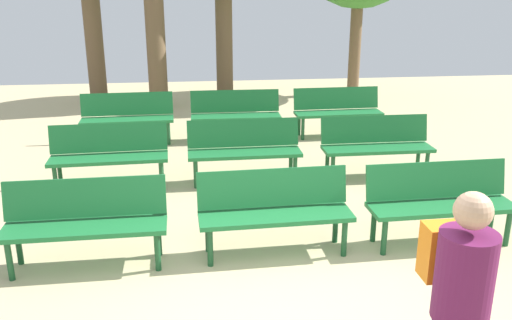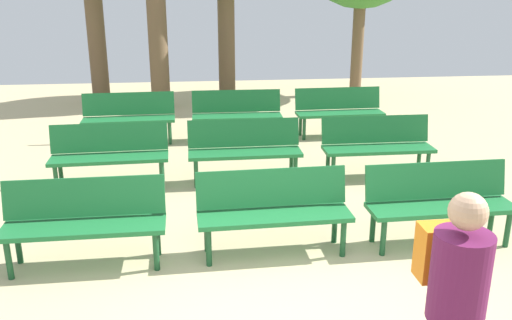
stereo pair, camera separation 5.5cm
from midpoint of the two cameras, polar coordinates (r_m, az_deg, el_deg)
bench_r0_c0 at (r=5.74m, az=-17.19°, el=-5.76°), size 1.61×0.51×0.87m
bench_r0_c1 at (r=5.74m, az=2.10°, el=-4.90°), size 1.62×0.54×0.87m
bench_r0_c2 at (r=6.28m, az=18.83°, el=-3.85°), size 1.61×0.53×0.87m
bench_r1_c0 at (r=7.82m, az=-14.84°, el=0.86°), size 1.62×0.54×0.87m
bench_r1_c1 at (r=7.78m, az=-1.01°, el=1.40°), size 1.60×0.50×0.87m
bench_r1_c2 at (r=8.17m, az=12.70°, el=1.77°), size 1.60×0.48×0.87m
bench_r2_c0 at (r=9.91m, az=-12.97°, el=4.63°), size 1.61×0.53×0.87m
bench_r2_c1 at (r=9.88m, az=-1.86°, el=5.06°), size 1.61×0.50×0.87m
bench_r2_c2 at (r=10.23m, az=8.81°, el=5.31°), size 1.61×0.52×0.87m
tree_2 at (r=12.38m, az=-10.09°, el=12.65°), size 0.42×0.42×3.21m
visitor_with_backpack at (r=3.58m, az=20.29°, el=-13.72°), size 0.34×0.52×1.65m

